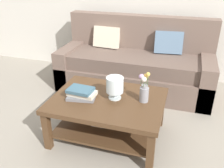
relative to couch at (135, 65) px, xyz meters
The scene contains 6 objects.
ground_plane 1.09m from the couch, 95.48° to the right, with size 10.00×10.00×0.00m, color gray.
couch is the anchor object (origin of this frame).
coffee_table 1.29m from the couch, 90.80° to the right, with size 1.18×0.87×0.48m.
book_stack_main 1.39m from the couch, 102.03° to the right, with size 0.32×0.26×0.11m.
glass_hurricane_vase 1.29m from the couch, 87.72° to the right, with size 0.18×0.18×0.24m.
flower_pitcher 1.31m from the couch, 74.10° to the right, with size 0.11×0.12×0.33m.
Camera 1 is at (0.79, -2.40, 1.76)m, focal length 39.35 mm.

